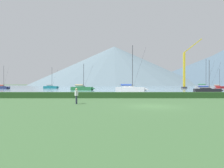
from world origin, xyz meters
name	(u,v)px	position (x,y,z in m)	size (l,w,h in m)	color
ground_plane	(153,106)	(0.00, 0.00, 0.00)	(1000.00, 1000.00, 0.00)	#385B33
harbor_water	(118,86)	(0.00, 137.00, 0.00)	(320.00, 246.00, 0.00)	slate
hedge_line	(138,95)	(0.00, 11.00, 0.43)	(80.00, 1.20, 0.86)	#284C23
sailboat_slip_0	(83,88)	(-13.46, 46.73, 0.66)	(8.17, 3.70, 8.56)	#236B38
sailboat_slip_1	(131,89)	(1.07, 34.08, 0.73)	(8.72, 3.51, 12.18)	white
sailboat_slip_2	(52,87)	(-31.90, 74.23, 0.62)	(7.51, 2.87, 9.84)	#19707A
sailboat_slip_3	(4,87)	(-49.73, 66.19, 0.58)	(6.95, 3.81, 9.67)	navy
sailboat_slip_4	(206,87)	(36.77, 69.42, 0.74)	(8.90, 4.16, 12.93)	#9E9EA3
sailboat_slip_6	(220,87)	(47.26, 77.81, 0.58)	(7.03, 2.63, 9.22)	red
sailboat_slip_7	(208,90)	(18.98, 29.29, 0.56)	(6.89, 2.61, 7.75)	black
person_seated_viewer	(77,95)	(-7.48, 2.12, 0.97)	(0.36, 0.57, 1.65)	#2D3347
dock_crane	(186,71)	(28.99, 71.80, 7.63)	(8.96, 2.00, 22.44)	#333338
distant_hill_west_ridge	(137,76)	(43.65, 384.86, 17.56)	(282.48, 282.48, 35.13)	#425666
distant_hill_central_peak	(115,66)	(-0.36, 290.49, 29.60)	(247.92, 247.92, 59.21)	slate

